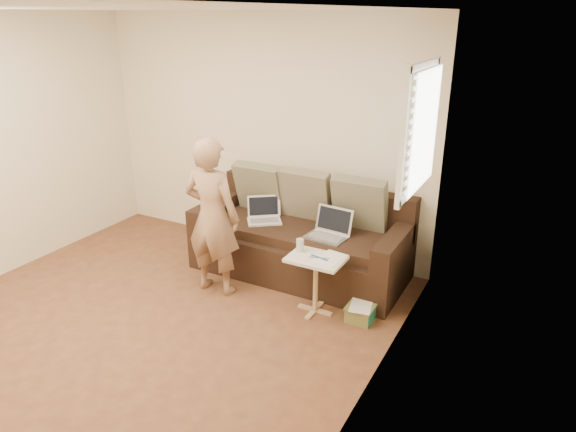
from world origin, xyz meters
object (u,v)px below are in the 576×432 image
at_px(laptop_white, 264,222).
at_px(person, 212,217).
at_px(laptop_silver, 326,238).
at_px(drinking_glass, 300,245).
at_px(sofa, 300,235).
at_px(striped_box, 361,313).
at_px(side_table, 315,285).

xyz_separation_m(laptop_white, person, (-0.17, -0.67, 0.25)).
height_order(laptop_silver, drinking_glass, drinking_glass).
height_order(sofa, striped_box, sofa).
relative_size(laptop_white, striped_box, 1.45).
bearing_deg(striped_box, person, -174.16).
bearing_deg(person, striped_box, -177.80).
bearing_deg(laptop_white, striped_box, -58.20).
distance_m(laptop_silver, person, 1.12).
distance_m(person, drinking_glass, 0.89).
xyz_separation_m(side_table, drinking_glass, (-0.18, 0.05, 0.33)).
bearing_deg(laptop_silver, drinking_glass, -92.25).
xyz_separation_m(sofa, side_table, (0.48, -0.62, -0.15)).
bearing_deg(sofa, laptop_white, -171.44).
height_order(laptop_silver, striped_box, laptop_silver).
distance_m(sofa, laptop_white, 0.41).
xyz_separation_m(person, drinking_glass, (0.86, 0.15, -0.17)).
xyz_separation_m(person, side_table, (1.04, 0.10, -0.50)).
bearing_deg(laptop_white, drinking_glass, -73.62).
distance_m(drinking_glass, striped_box, 0.81).
relative_size(sofa, laptop_silver, 5.63).
height_order(laptop_white, person, person).
xyz_separation_m(laptop_silver, laptop_white, (-0.75, 0.08, 0.00)).
distance_m(person, striped_box, 1.63).
bearing_deg(drinking_glass, laptop_white, 142.86).
bearing_deg(sofa, laptop_silver, -21.57).
xyz_separation_m(laptop_white, striped_box, (1.30, -0.52, -0.44)).
relative_size(laptop_white, drinking_glass, 2.91).
relative_size(sofa, laptop_white, 6.30).
height_order(drinking_glass, striped_box, drinking_glass).
distance_m(sofa, laptop_silver, 0.39).
bearing_deg(side_table, person, -174.51).
bearing_deg(drinking_glass, sofa, 117.01).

